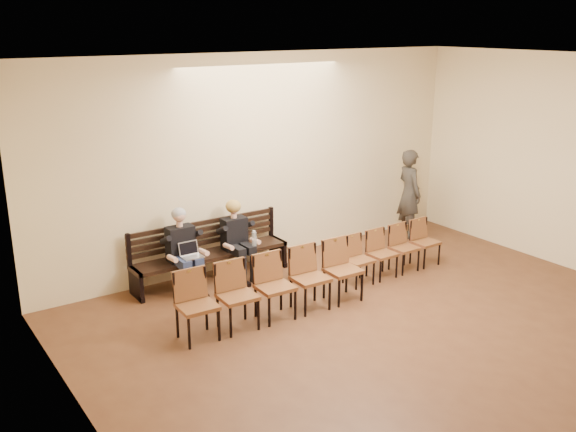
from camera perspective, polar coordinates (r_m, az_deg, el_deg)
name	(u,v)px	position (r m, az deg, el deg)	size (l,w,h in m)	color
ground	(499,388)	(7.83, 18.24, -14.34)	(10.00, 10.00, 0.00)	brown
room_walls	(462,155)	(7.38, 15.25, 5.26)	(8.02, 10.01, 3.51)	beige
bench	(212,266)	(10.29, -6.80, -4.46)	(2.60, 0.90, 0.45)	black
seated_man	(184,252)	(9.84, -9.26, -3.16)	(0.51, 0.71, 1.23)	black
seated_woman	(238,243)	(10.25, -4.51, -2.43)	(0.49, 0.67, 1.13)	black
laptop	(193,259)	(9.69, -8.47, -3.76)	(0.31, 0.24, 0.22)	#B3B3B7
water_bottle	(254,245)	(10.12, -3.02, -2.60)	(0.08, 0.08, 0.25)	silver
bag	(302,271)	(10.28, 1.29, -4.87)	(0.38, 0.26, 0.28)	black
passerby	(410,187)	(12.30, 10.76, 2.55)	(0.71, 0.46, 1.93)	#34302A
chair_row_front	(275,287)	(8.84, -1.15, -6.37)	(2.81, 0.50, 0.91)	brown
chair_row_back	(393,251)	(10.54, 9.35, -3.10)	(1.89, 0.42, 0.78)	brown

